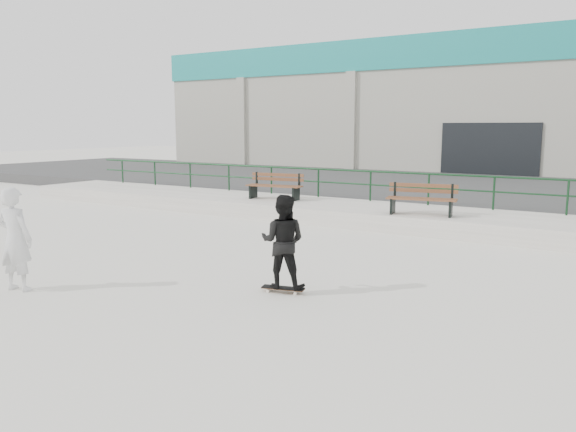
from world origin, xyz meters
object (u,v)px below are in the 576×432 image
Objects in this scene: bench_left at (275,186)px; bench_right at (422,199)px; skateboard at (283,288)px; seated_skater at (15,239)px; standing_skater at (283,242)px.

bench_right is at bearing -15.68° from bench_left.
skateboard is 0.42× the size of seated_skater.
bench_right is 7.16m from skateboard.
bench_right is at bearing -108.84° from standing_skater.
seated_skater reaches higher than bench_right.
standing_skater is (5.28, -7.87, -0.01)m from bench_left.
seated_skater is at bearing -91.83° from bench_left.
seated_skater is at bearing 12.69° from standing_skater.
bench_right is (5.46, -0.76, -0.01)m from bench_left.
skateboard is at bearing -101.85° from bench_right.
standing_skater is at bearing -63.87° from bench_left.
seated_skater reaches higher than skateboard.
bench_right is at bearing 74.35° from skateboard.
skateboard is (-0.19, -7.10, -0.87)m from bench_right.
standing_skater is (0.00, -0.00, 0.87)m from skateboard.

